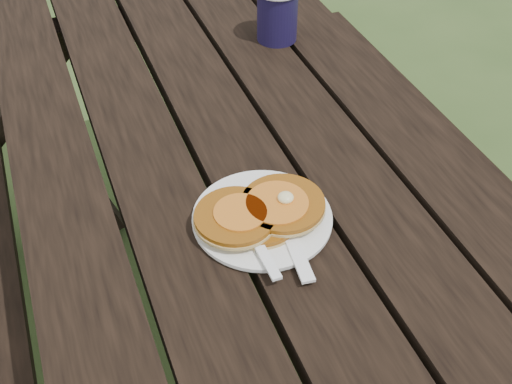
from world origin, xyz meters
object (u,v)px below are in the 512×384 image
object	(u,v)px
pancake_stack	(261,212)
coffee_cup	(277,11)
picnic_table	(239,284)
plate	(262,219)

from	to	relation	value
pancake_stack	coffee_cup	xyz separation A→B (m)	(0.24, 0.51, 0.04)
pancake_stack	coffee_cup	size ratio (longest dim) A/B	1.76
picnic_table	plate	distance (m)	0.43
pancake_stack	plate	bearing A→B (deg)	44.97
plate	picnic_table	bearing A→B (deg)	82.52
plate	coffee_cup	world-z (taller)	coffee_cup
picnic_table	plate	bearing A→B (deg)	-97.48
pancake_stack	coffee_cup	world-z (taller)	coffee_cup
picnic_table	coffee_cup	bearing A→B (deg)	56.49
coffee_cup	plate	bearing A→B (deg)	-114.77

